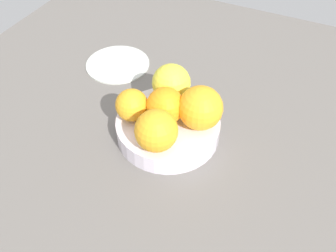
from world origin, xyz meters
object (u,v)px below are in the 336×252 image
Objects in this scene: fruit_bowl at (168,128)px; orange_in_bowl_1 at (165,106)px; orange_in_bowl_2 at (201,108)px; orange_in_bowl_0 at (156,131)px; side_plate at (118,63)px; orange_in_bowl_4 at (171,83)px; orange_in_bowl_3 at (132,105)px.

fruit_bowl is 2.83× the size of orange_in_bowl_1.
orange_in_bowl_1 is at bearing -73.74° from orange_in_bowl_2.
orange_in_bowl_1 is (-6.28, -1.42, -0.26)cm from orange_in_bowl_0.
orange_in_bowl_0 is at bearing 7.88° from fruit_bowl.
orange_in_bowl_2 is 30.18cm from side_plate.
orange_in_bowl_2 is at bearing 62.46° from side_plate.
orange_in_bowl_0 is at bearing 44.53° from side_plate.
fruit_bowl is 8.36cm from orange_in_bowl_2.
fruit_bowl is 5.46cm from orange_in_bowl_1.
side_plate is at bearing -126.66° from fruit_bowl.
orange_in_bowl_1 is (0.17, -0.52, 5.44)cm from fruit_bowl.
orange_in_bowl_4 is at bearing -165.02° from orange_in_bowl_1.
orange_in_bowl_1 is at bearing 52.31° from side_plate.
orange_in_bowl_2 reaches higher than side_plate.
orange_in_bowl_3 is at bearing -121.50° from orange_in_bowl_0.
orange_in_bowl_2 is (-1.79, 6.12, 0.57)cm from orange_in_bowl_1.
orange_in_bowl_3 is at bearing -73.18° from orange_in_bowl_2.
fruit_bowl is at bearing -73.90° from orange_in_bowl_2.
fruit_bowl is at bearing 107.45° from orange_in_bowl_3.
fruit_bowl reaches higher than side_plate.
orange_in_bowl_0 is 1.23× the size of orange_in_bowl_3.
orange_in_bowl_4 is at bearing -119.57° from orange_in_bowl_2.
side_plate is at bearing -117.54° from orange_in_bowl_2.
side_plate is at bearing -135.47° from orange_in_bowl_0.
fruit_bowl is 2.62× the size of orange_in_bowl_4.
orange_in_bowl_4 is at bearing -160.11° from fruit_bowl.
orange_in_bowl_1 reaches higher than fruit_bowl.
orange_in_bowl_3 reaches higher than fruit_bowl.
orange_in_bowl_1 is at bearing -72.00° from fruit_bowl.
side_plate is (-15.15, -20.35, -1.37)cm from fruit_bowl.
orange_in_bowl_1 is 6.40cm from orange_in_bowl_2.
orange_in_bowl_0 is 0.92× the size of orange_in_bowl_2.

